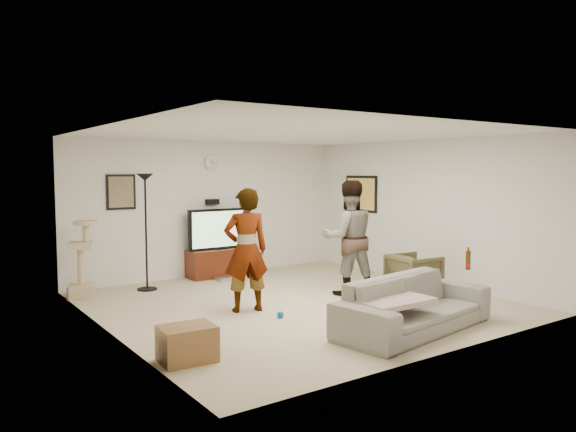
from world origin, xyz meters
TOP-DOWN VIEW (x-y plane):
  - floor at (0.00, 0.00)m, footprint 5.50×5.50m
  - ceiling at (0.00, 0.00)m, footprint 5.50×5.50m
  - wall_back at (0.00, 2.75)m, footprint 5.50×0.04m
  - wall_front at (0.00, -2.75)m, footprint 5.50×0.04m
  - wall_left at (-2.75, 0.00)m, footprint 0.04×5.50m
  - wall_right at (2.75, 0.00)m, footprint 0.04×5.50m
  - wall_clock at (0.00, 2.72)m, footprint 0.26×0.04m
  - wall_speaker at (0.00, 2.69)m, footprint 0.25×0.10m
  - picture_back at (-1.70, 2.73)m, footprint 0.42×0.03m
  - picture_right at (2.73, 1.60)m, footprint 0.03×0.78m
  - tv_stand at (0.05, 2.50)m, footprint 1.23×0.45m
  - console_box at (-0.02, 2.11)m, footprint 0.40×0.30m
  - tv at (0.05, 2.50)m, footprint 1.26×0.08m
  - tv_screen at (0.05, 2.46)m, footprint 1.16×0.01m
  - floor_lamp at (-1.50, 2.15)m, footprint 0.32×0.32m
  - cat_tree at (-2.53, 2.20)m, footprint 0.49×0.49m
  - person_left at (-0.86, 0.03)m, footprint 0.71×0.56m
  - person_right at (1.01, -0.00)m, footprint 1.08×0.97m
  - sofa at (0.34, -1.98)m, footprint 2.34×1.20m
  - throw_blanket at (-0.08, -1.98)m, footprint 0.90×0.70m
  - beer_bottle at (1.37, -1.98)m, footprint 0.06×0.06m
  - armchair at (1.90, -0.56)m, footprint 0.76×0.74m
  - side_table at (-2.40, -1.38)m, footprint 0.59×0.46m
  - toy_ball at (-0.67, -0.56)m, footprint 0.09×0.09m

SIDE VIEW (x-z plane):
  - floor at x=0.00m, z-range -0.02..0.00m
  - console_box at x=-0.02m, z-range 0.00..0.07m
  - toy_ball at x=-0.67m, z-range 0.00..0.09m
  - side_table at x=-2.40m, z-range 0.00..0.37m
  - tv_stand at x=0.05m, z-range 0.00..0.51m
  - armchair at x=1.90m, z-range 0.00..0.64m
  - sofa at x=0.34m, z-range 0.00..0.65m
  - throw_blanket at x=-0.08m, z-range 0.41..0.47m
  - cat_tree at x=-2.53m, z-range 0.00..1.20m
  - beer_bottle at x=1.37m, z-range 0.65..0.90m
  - person_left at x=-0.86m, z-range 0.00..1.72m
  - tv at x=0.05m, z-range 0.51..1.26m
  - tv_screen at x=0.05m, z-range 0.56..1.21m
  - person_right at x=1.01m, z-range 0.00..1.81m
  - floor_lamp at x=-1.50m, z-range 0.00..1.91m
  - wall_back at x=0.00m, z-range 0.00..2.50m
  - wall_front at x=0.00m, z-range 0.00..2.50m
  - wall_left at x=-2.75m, z-range 0.00..2.50m
  - wall_right at x=2.75m, z-range 0.00..2.50m
  - wall_speaker at x=0.00m, z-range 1.33..1.43m
  - picture_right at x=2.73m, z-range 1.19..1.81m
  - picture_back at x=-1.70m, z-range 1.34..1.86m
  - wall_clock at x=0.00m, z-range 1.97..2.23m
  - ceiling at x=0.00m, z-range 2.50..2.52m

